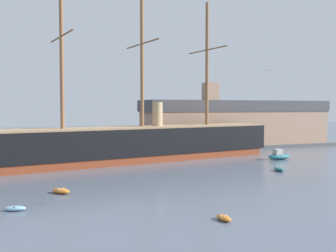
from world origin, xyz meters
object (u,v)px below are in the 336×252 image
at_px(tall_ship, 142,143).
at_px(dinghy_alongside_stern, 279,169).
at_px(dinghy_mid_left, 15,208).
at_px(dockside_warehouse_right, 236,124).
at_px(motorboat_far_right, 279,156).
at_px(seagull_in_flight, 271,70).
at_px(dinghy_alongside_bow, 61,191).
at_px(dinghy_near_centre, 224,218).

distance_m(tall_ship, dinghy_alongside_stern, 25.20).
bearing_deg(tall_ship, dinghy_mid_left, -126.82).
bearing_deg(dinghy_mid_left, dockside_warehouse_right, 41.28).
relative_size(motorboat_far_right, seagull_in_flight, 3.95).
xyz_separation_m(dinghy_mid_left, dinghy_alongside_bow, (4.85, 6.22, 0.06)).
bearing_deg(dinghy_near_centre, dinghy_alongside_stern, 43.83).
xyz_separation_m(motorboat_far_right, dockside_warehouse_right, (4.84, 23.80, 5.10)).
bearing_deg(tall_ship, dinghy_alongside_stern, -48.39).
relative_size(dinghy_alongside_stern, dockside_warehouse_right, 0.05).
xyz_separation_m(motorboat_far_right, seagull_in_flight, (-22.87, -28.84, 12.89)).
height_order(dinghy_mid_left, dinghy_alongside_stern, dinghy_alongside_stern).
bearing_deg(dinghy_alongside_bow, dinghy_near_centre, -52.53).
relative_size(tall_ship, dinghy_alongside_stern, 23.32).
relative_size(tall_ship, dinghy_alongside_bow, 23.56).
height_order(dinghy_mid_left, dockside_warehouse_right, dockside_warehouse_right).
relative_size(tall_ship, dinghy_mid_left, 29.08).
bearing_deg(dockside_warehouse_right, motorboat_far_right, -101.49).
distance_m(dinghy_alongside_stern, motorboat_far_right, 13.88).
xyz_separation_m(dinghy_alongside_bow, dockside_warehouse_right, (46.64, 38.98, 5.51)).
height_order(tall_ship, dinghy_alongside_stern, tall_ship).
relative_size(dinghy_alongside_bow, dinghy_alongside_stern, 0.99).
relative_size(dinghy_alongside_bow, seagull_in_flight, 2.22).
xyz_separation_m(dockside_warehouse_right, seagull_in_flight, (-27.71, -52.64, 7.79)).
bearing_deg(dinghy_mid_left, seagull_in_flight, -17.37).
distance_m(dockside_warehouse_right, seagull_in_flight, 59.99).
height_order(tall_ship, dockside_warehouse_right, tall_ship).
bearing_deg(dockside_warehouse_right, dinghy_alongside_stern, -110.67).
distance_m(dinghy_alongside_bow, dinghy_alongside_stern, 33.72).
bearing_deg(motorboat_far_right, dinghy_alongside_stern, -126.88).
distance_m(tall_ship, dinghy_mid_left, 36.37).
height_order(dinghy_mid_left, dinghy_alongside_bow, dinghy_alongside_bow).
height_order(dinghy_near_centre, dockside_warehouse_right, dockside_warehouse_right).
height_order(dinghy_near_centre, dinghy_mid_left, dinghy_mid_left).
height_order(dinghy_alongside_stern, dockside_warehouse_right, dockside_warehouse_right).
distance_m(dinghy_mid_left, dinghy_alongside_stern, 39.68).
xyz_separation_m(tall_ship, dinghy_mid_left, (-21.71, -29.01, -3.15)).
bearing_deg(tall_ship, dockside_warehouse_right, 28.54).
distance_m(tall_ship, motorboat_far_right, 26.21).
bearing_deg(dockside_warehouse_right, seagull_in_flight, -117.76).
bearing_deg(tall_ship, dinghy_alongside_bow, -126.51).
bearing_deg(dinghy_near_centre, dockside_warehouse_right, 58.15).
distance_m(dinghy_near_centre, motorboat_far_right, 42.98).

